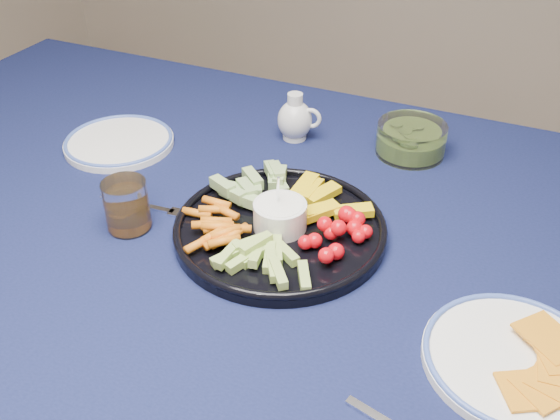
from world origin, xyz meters
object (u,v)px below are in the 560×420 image
at_px(dining_table, 229,262).
at_px(creamer_pitcher, 295,119).
at_px(pickle_bowl, 411,141).
at_px(crudite_platter, 279,224).
at_px(cheese_plate, 515,358).
at_px(side_plate_extra, 119,142).
at_px(juice_tumbler, 127,208).

bearing_deg(dining_table, creamer_pitcher, 91.45).
bearing_deg(creamer_pitcher, pickle_bowl, 8.73).
distance_m(crudite_platter, pickle_bowl, 0.35).
xyz_separation_m(cheese_plate, side_plate_extra, (-0.76, 0.25, -0.00)).
distance_m(creamer_pitcher, juice_tumbler, 0.39).
relative_size(cheese_plate, side_plate_extra, 1.07).
distance_m(cheese_plate, side_plate_extra, 0.80).
bearing_deg(crudite_platter, dining_table, -179.52).
xyz_separation_m(dining_table, cheese_plate, (0.46, -0.12, 0.10)).
xyz_separation_m(dining_table, crudite_platter, (0.09, 0.00, 0.11)).
xyz_separation_m(crudite_platter, juice_tumbler, (-0.22, -0.08, 0.02)).
height_order(dining_table, creamer_pitcher, creamer_pitcher).
height_order(juice_tumbler, side_plate_extra, juice_tumbler).
xyz_separation_m(dining_table, juice_tumbler, (-0.13, -0.08, 0.12)).
relative_size(dining_table, cheese_plate, 7.52).
distance_m(dining_table, side_plate_extra, 0.34).
bearing_deg(cheese_plate, dining_table, 165.49).
bearing_deg(pickle_bowl, side_plate_extra, -158.69).
bearing_deg(creamer_pitcher, juice_tumbler, -108.18).
relative_size(crudite_platter, pickle_bowl, 2.56).
height_order(crudite_platter, pickle_bowl, crudite_platter).
height_order(creamer_pitcher, pickle_bowl, creamer_pitcher).
xyz_separation_m(creamer_pitcher, pickle_bowl, (0.22, 0.03, -0.01)).
relative_size(creamer_pitcher, cheese_plate, 0.42).
relative_size(crudite_platter, cheese_plate, 1.48).
bearing_deg(dining_table, pickle_bowl, 57.32).
xyz_separation_m(dining_table, side_plate_extra, (-0.30, 0.13, 0.10)).
xyz_separation_m(creamer_pitcher, cheese_plate, (0.46, -0.41, -0.03)).
bearing_deg(juice_tumbler, crudite_platter, 19.53).
distance_m(pickle_bowl, side_plate_extra, 0.55).
bearing_deg(crudite_platter, juice_tumbler, -160.47).
height_order(dining_table, crudite_platter, crudite_platter).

